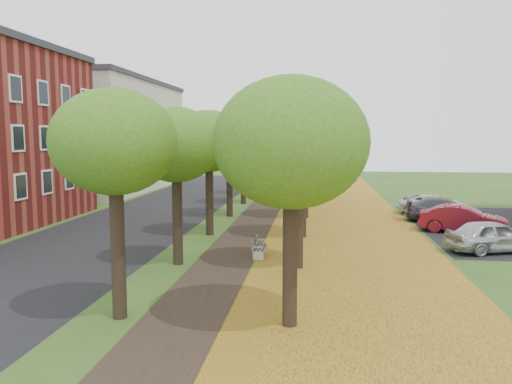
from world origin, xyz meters
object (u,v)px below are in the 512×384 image
(bench, at_px, (259,247))
(car_silver, at_px, (494,236))
(car_red, at_px, (463,219))
(car_grey, at_px, (446,210))
(car_white, at_px, (435,205))

(bench, bearing_deg, car_silver, -78.83)
(car_red, height_order, car_grey, car_red)
(bench, height_order, car_white, car_white)
(car_red, relative_size, car_white, 0.96)
(car_silver, distance_m, car_grey, 7.95)
(car_silver, distance_m, car_red, 4.38)
(car_grey, bearing_deg, car_white, 2.23)
(bench, distance_m, car_white, 16.26)
(bench, bearing_deg, car_grey, -45.50)
(car_white, bearing_deg, bench, 147.96)
(car_grey, bearing_deg, car_silver, -177.04)
(car_silver, distance_m, car_white, 10.68)
(bench, bearing_deg, car_white, -38.62)
(car_silver, xyz_separation_m, car_white, (-0.10, 10.68, -0.07))
(car_red, xyz_separation_m, car_white, (0.00, 6.30, -0.09))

